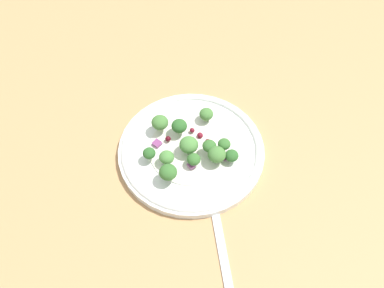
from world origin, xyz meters
TOP-DOWN VIEW (x-y plane):
  - ground_plane at (0.00, 0.00)cm, footprint 180.00×180.00cm
  - plate at (0.73, -0.13)cm, footprint 23.42×23.42cm
  - dressing_pool at (0.73, -0.13)cm, footprint 13.58×13.58cm
  - broccoli_floret_0 at (6.96, 0.91)cm, footprint 2.31×2.31cm
  - broccoli_floret_1 at (2.30, 3.20)cm, footprint 2.52×2.52cm
  - broccoli_floret_2 at (0.69, -4.60)cm, footprint 2.82×2.82cm
  - broccoli_floret_3 at (-1.63, -1.89)cm, footprint 2.10×2.10cm
  - broccoli_floret_4 at (-0.41, -0.49)cm, footprint 2.97×2.97cm
  - broccoli_floret_5 at (-5.88, 0.45)cm, footprint 2.73×2.73cm
  - broccoli_floret_6 at (3.14, -4.55)cm, footprint 2.02×2.02cm
  - broccoli_floret_7 at (1.22, 6.20)cm, footprint 2.73×2.73cm
  - broccoli_floret_8 at (-3.54, 1.81)cm, footprint 2.33×2.33cm
  - broccoli_floret_9 at (-4.35, 4.50)cm, footprint 2.00×2.00cm
  - broccoli_floret_10 at (1.45, -2.85)cm, footprint 2.17×2.17cm
  - broccoli_floret_11 at (2.04, -6.51)cm, footprint 2.11×2.11cm
  - cranberry_0 at (0.27, 3.93)cm, footprint 0.91×0.91cm
  - cranberry_1 at (3.45, -0.11)cm, footprint 0.99×0.99cm
  - cranberry_2 at (1.62, 0.34)cm, footprint 0.76×0.76cm
  - cranberry_3 at (2.94, -1.71)cm, footprint 0.82×0.82cm
  - cranberry_4 at (3.52, 1.54)cm, footprint 0.80×0.80cm
  - onion_bit_0 at (2.08, -5.45)cm, footprint 1.58×1.62cm
  - onion_bit_1 at (-1.51, 5.05)cm, footprint 1.37×1.39cm
  - onion_bit_2 at (-2.22, -1.83)cm, footprint 1.31×1.35cm
  - fork at (-9.45, -10.95)cm, footprint 15.56×13.14cm

SIDE VIEW (x-z plane):
  - ground_plane at x=0.00cm, z-range -2.00..0.00cm
  - fork at x=-9.45cm, z-range 0.00..0.50cm
  - plate at x=0.73cm, z-range 0.01..1.71cm
  - dressing_pool at x=0.73cm, z-range 1.20..1.40cm
  - onion_bit_0 at x=2.08cm, z-range 1.23..1.67cm
  - cranberry_1 at x=3.45cm, z-range 1.22..2.21cm
  - onion_bit_1 at x=-1.51cm, z-range 1.45..1.99cm
  - cranberry_2 at x=1.62cm, z-range 1.39..2.15cm
  - onion_bit_2 at x=-2.22cm, z-range 1.63..2.07cm
  - cranberry_3 at x=2.94cm, z-range 1.50..2.32cm
  - cranberry_4 at x=3.52cm, z-range 1.54..2.34cm
  - cranberry_0 at x=0.27cm, z-range 1.56..2.46cm
  - broccoli_floret_11 at x=2.04cm, z-range 1.59..3.73cm
  - broccoli_floret_3 at x=-1.63cm, z-range 1.70..3.82cm
  - broccoli_floret_0 at x=6.96cm, z-range 1.68..4.02cm
  - broccoli_floret_8 at x=-3.54cm, z-range 1.69..4.06cm
  - broccoli_floret_9 at x=-4.35cm, z-range 1.94..3.96cm
  - broccoli_floret_6 at x=3.14cm, z-range 1.96..4.00cm
  - broccoli_floret_2 at x=0.69cm, z-range 1.79..4.64cm
  - broccoli_floret_4 at x=-0.41cm, z-range 1.72..4.73cm
  - broccoli_floret_10 at x=1.45cm, z-range 2.16..4.36cm
  - broccoli_floret_1 at x=2.30cm, z-range 2.00..4.55cm
  - broccoli_floret_5 at x=-5.88cm, z-range 1.93..4.69cm
  - broccoli_floret_7 at x=1.22cm, z-range 1.97..4.74cm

